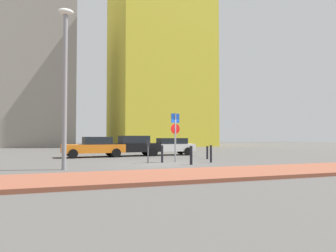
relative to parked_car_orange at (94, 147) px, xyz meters
name	(u,v)px	position (x,y,z in m)	size (l,w,h in m)	color
ground_plane	(162,164)	(3.01, -6.69, -0.76)	(120.00, 120.00, 0.00)	#4C4947
sidewalk_brick	(207,174)	(3.01, -12.23, -0.69)	(40.00, 3.42, 0.14)	brown
parked_car_orange	(94,147)	(0.00, 0.00, 0.00)	(4.52, 2.20, 1.48)	orange
parked_car_black	(132,146)	(2.85, 0.34, 0.05)	(4.40, 2.16, 1.56)	black
parked_car_white	(169,146)	(5.96, 0.52, -0.02)	(4.22, 2.16, 1.37)	white
parking_sign_post	(175,131)	(4.06, -5.99, 1.06)	(0.59, 0.15, 2.88)	gray
parking_meter	(148,148)	(2.33, -6.23, 0.08)	(0.18, 0.14, 1.29)	#4C4C51
street_lamp	(65,75)	(-2.16, -8.18, 3.57)	(0.70, 0.36, 7.39)	gray
traffic_bollard_near	(211,154)	(5.91, -6.92, -0.25)	(0.12, 0.12, 1.00)	black
traffic_bollard_mid	(191,155)	(4.27, -7.81, -0.26)	(0.15, 0.15, 1.00)	black
traffic_bollard_far	(207,153)	(6.91, -4.46, -0.32)	(0.13, 0.13, 0.86)	black
traffic_bollard_edge	(162,154)	(3.23, -6.04, -0.26)	(0.13, 0.13, 1.00)	black
building_colorful_midrise	(156,62)	(12.80, 26.25, 13.34)	(14.10, 17.94, 28.19)	gold
building_under_construction	(30,61)	(-6.75, 26.61, 12.00)	(12.79, 11.04, 25.50)	gray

